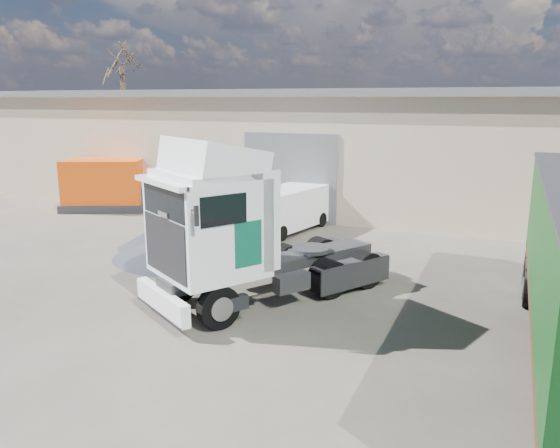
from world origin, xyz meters
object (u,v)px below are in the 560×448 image
at_px(bare_tree, 121,52).
at_px(orange_skip, 105,188).
at_px(tractor_unit, 237,236).
at_px(panel_van, 284,210).

xyz_separation_m(bare_tree, orange_skip, (7.31, -10.91, -6.93)).
bearing_deg(tractor_unit, bare_tree, 164.94).
relative_size(tractor_unit, orange_skip, 1.49).
distance_m(tractor_unit, panel_van, 7.62).
height_order(panel_van, orange_skip, orange_skip).
xyz_separation_m(panel_van, orange_skip, (-9.15, 0.90, 0.15)).
distance_m(tractor_unit, orange_skip, 13.76).
bearing_deg(panel_van, bare_tree, 156.69).
bearing_deg(panel_van, tractor_unit, -63.64).
bearing_deg(bare_tree, tractor_unit, -46.31).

